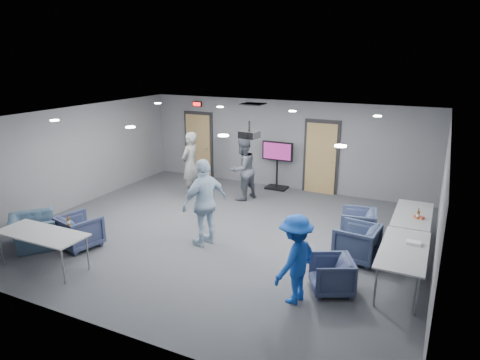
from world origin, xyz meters
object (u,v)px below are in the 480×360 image
at_px(chair_right_b, 356,243).
at_px(table_right_b, 404,251).
at_px(table_front_left, 42,235).
at_px(bottle_right, 418,215).
at_px(chair_front_b, 33,231).
at_px(bottle_front, 68,221).
at_px(person_d, 295,259).
at_px(projector, 249,134).
at_px(tv_stand, 277,162).
at_px(chair_right_a, 358,225).
at_px(chair_right_c, 331,275).
at_px(person_a, 190,165).
at_px(person_c, 205,202).
at_px(chair_front_a, 80,231).
at_px(person_b, 243,169).
at_px(table_right_a, 413,216).

relative_size(chair_right_b, table_right_b, 0.43).
distance_m(table_front_left, bottle_right, 7.54).
height_order(chair_front_b, bottle_front, bottle_front).
relative_size(person_d, projector, 3.79).
bearing_deg(projector, tv_stand, 109.51).
bearing_deg(projector, bottle_right, 24.48).
relative_size(chair_right_a, chair_right_c, 1.09).
height_order(chair_right_a, tv_stand, tv_stand).
xyz_separation_m(person_a, bottle_right, (6.23, -1.10, -0.14)).
relative_size(chair_right_a, chair_right_b, 0.94).
distance_m(person_c, tv_stand, 4.44).
relative_size(table_front_left, bottle_right, 7.89).
xyz_separation_m(chair_front_b, bottle_front, (1.23, -0.11, 0.48)).
height_order(chair_front_a, projector, projector).
distance_m(person_a, bottle_right, 6.33).
relative_size(person_b, chair_front_a, 2.25).
xyz_separation_m(person_c, chair_right_c, (2.98, -0.77, -0.64)).
bearing_deg(tv_stand, person_b, -111.23).
bearing_deg(person_b, chair_right_b, 76.47).
bearing_deg(person_c, person_d, 84.77).
height_order(person_a, person_b, person_a).
distance_m(chair_right_b, table_right_a, 1.57).
bearing_deg(person_c, table_right_a, 137.62).
height_order(chair_front_b, table_right_b, table_right_b).
xyz_separation_m(person_c, chair_front_b, (-3.32, -1.71, -0.63)).
bearing_deg(person_c, tv_stand, -156.76).
bearing_deg(bottle_front, projector, 39.88).
relative_size(chair_front_b, bottle_front, 4.30).
xyz_separation_m(table_front_left, bottle_front, (0.19, 0.49, 0.13)).
bearing_deg(bottle_right, chair_right_b, -137.89).
relative_size(chair_front_a, table_right_a, 0.44).
height_order(chair_right_c, chair_front_b, chair_front_b).
distance_m(bottle_front, projector, 4.05).
bearing_deg(chair_right_b, projector, -82.21).
bearing_deg(person_b, person_a, -55.63).
height_order(person_c, chair_right_c, person_c).
relative_size(person_d, chair_front_b, 1.50).
height_order(bottle_front, tv_stand, tv_stand).
height_order(person_c, tv_stand, person_c).
bearing_deg(bottle_right, chair_right_c, -116.72).
bearing_deg(person_c, projector, 149.32).
relative_size(chair_front_a, bottle_right, 3.44).
height_order(person_b, chair_front_a, person_b).
distance_m(person_c, chair_right_b, 3.25).
height_order(table_front_left, bottle_right, bottle_right).
bearing_deg(person_c, chair_right_a, 142.43).
xyz_separation_m(person_b, table_front_left, (-1.72, -5.39, -0.21)).
bearing_deg(tv_stand, person_d, -66.34).
relative_size(person_d, table_front_left, 0.85).
bearing_deg(person_d, bottle_front, -69.58).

